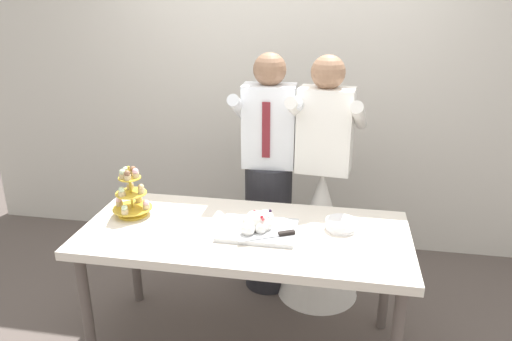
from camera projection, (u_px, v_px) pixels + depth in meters
name	position (u px, v px, depth m)	size (l,w,h in m)	color
rear_wall	(280.00, 68.00, 3.74)	(5.20, 0.10, 2.90)	beige
dessert_table	(245.00, 242.00, 2.68)	(1.80, 0.80, 0.78)	silver
cupcake_stand	(131.00, 195.00, 2.80)	(0.23, 0.23, 0.31)	gold
main_cake_tray	(258.00, 225.00, 2.63)	(0.42, 0.33, 0.13)	silver
plate_stack	(341.00, 224.00, 2.67)	(0.18, 0.18, 0.05)	white
person_groom	(269.00, 189.00, 3.29)	(0.47, 0.50, 1.66)	#232328
person_bride	(321.00, 218.00, 3.24)	(0.56, 0.56, 1.66)	white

